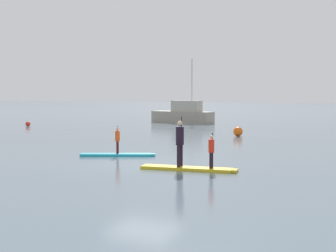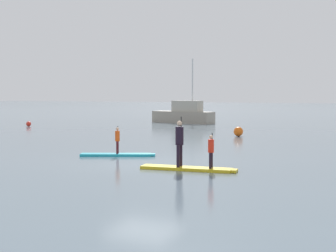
{
  "view_description": "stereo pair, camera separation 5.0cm",
  "coord_description": "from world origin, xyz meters",
  "px_view_note": "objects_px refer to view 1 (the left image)",
  "views": [
    {
      "loc": [
        7.92,
        -14.91,
        2.49
      ],
      "look_at": [
        -0.53,
        3.26,
        1.14
      ],
      "focal_mm": 50.5,
      "sensor_mm": 36.0,
      "label": 1
    },
    {
      "loc": [
        7.96,
        -14.89,
        2.49
      ],
      "look_at": [
        -0.53,
        3.26,
        1.14
      ],
      "focal_mm": 50.5,
      "sensor_mm": 36.0,
      "label": 2
    }
  ],
  "objects_px": {
    "paddleboard_far": "(189,169)",
    "mooring_buoy_mid": "(238,132)",
    "paddler_child_front": "(211,150)",
    "paddler_adult": "(180,140)",
    "paddleboard_near": "(118,155)",
    "fishing_boat_green_midground": "(183,114)",
    "mooring_buoy_near": "(28,124)",
    "paddler_child_solo": "(118,139)"
  },
  "relations": [
    {
      "from": "paddleboard_near",
      "to": "fishing_boat_green_midground",
      "type": "xyz_separation_m",
      "value": [
        -6.2,
        21.26,
        0.69
      ]
    },
    {
      "from": "paddleboard_near",
      "to": "paddler_adult",
      "type": "relative_size",
      "value": 1.77
    },
    {
      "from": "paddler_child_front",
      "to": "paddler_child_solo",
      "type": "bearing_deg",
      "value": 157.36
    },
    {
      "from": "mooring_buoy_near",
      "to": "paddler_child_solo",
      "type": "bearing_deg",
      "value": -38.35
    },
    {
      "from": "paddler_child_front",
      "to": "paddler_adult",
      "type": "bearing_deg",
      "value": -172.28
    },
    {
      "from": "paddler_child_solo",
      "to": "paddleboard_far",
      "type": "bearing_deg",
      "value": -27.66
    },
    {
      "from": "mooring_buoy_near",
      "to": "paddleboard_far",
      "type": "bearing_deg",
      "value": -36.38
    },
    {
      "from": "paddleboard_far",
      "to": "paddler_child_front",
      "type": "xyz_separation_m",
      "value": [
        0.75,
        0.11,
        0.65
      ]
    },
    {
      "from": "mooring_buoy_near",
      "to": "paddler_adult",
      "type": "bearing_deg",
      "value": -36.87
    },
    {
      "from": "paddleboard_near",
      "to": "mooring_buoy_near",
      "type": "height_order",
      "value": "mooring_buoy_near"
    },
    {
      "from": "fishing_boat_green_midground",
      "to": "mooring_buoy_near",
      "type": "xyz_separation_m",
      "value": [
        -9.21,
        -9.06,
        -0.54
      ]
    },
    {
      "from": "paddleboard_far",
      "to": "mooring_buoy_mid",
      "type": "height_order",
      "value": "mooring_buoy_mid"
    },
    {
      "from": "paddleboard_far",
      "to": "mooring_buoy_mid",
      "type": "bearing_deg",
      "value": 99.39
    },
    {
      "from": "paddler_adult",
      "to": "paddleboard_far",
      "type": "bearing_deg",
      "value": 6.05
    },
    {
      "from": "mooring_buoy_near",
      "to": "mooring_buoy_mid",
      "type": "height_order",
      "value": "mooring_buoy_mid"
    },
    {
      "from": "paddleboard_far",
      "to": "mooring_buoy_mid",
      "type": "xyz_separation_m",
      "value": [
        -2.11,
        12.76,
        0.23
      ]
    },
    {
      "from": "mooring_buoy_near",
      "to": "paddleboard_near",
      "type": "bearing_deg",
      "value": -38.36
    },
    {
      "from": "paddler_child_front",
      "to": "mooring_buoy_mid",
      "type": "bearing_deg",
      "value": 102.75
    },
    {
      "from": "paddleboard_near",
      "to": "paddler_child_front",
      "type": "height_order",
      "value": "paddler_child_front"
    },
    {
      "from": "paddler_child_front",
      "to": "mooring_buoy_mid",
      "type": "xyz_separation_m",
      "value": [
        -2.86,
        12.65,
        -0.42
      ]
    },
    {
      "from": "fishing_boat_green_midground",
      "to": "mooring_buoy_mid",
      "type": "xyz_separation_m",
      "value": [
        8.04,
        -10.56,
        -0.45
      ]
    },
    {
      "from": "paddler_adult",
      "to": "mooring_buoy_near",
      "type": "relative_size",
      "value": 4.31
    },
    {
      "from": "paddler_adult",
      "to": "mooring_buoy_mid",
      "type": "relative_size",
      "value": 2.93
    },
    {
      "from": "paddleboard_near",
      "to": "mooring_buoy_mid",
      "type": "distance_m",
      "value": 10.86
    },
    {
      "from": "mooring_buoy_near",
      "to": "fishing_boat_green_midground",
      "type": "bearing_deg",
      "value": 44.54
    },
    {
      "from": "paddler_adult",
      "to": "fishing_boat_green_midground",
      "type": "xyz_separation_m",
      "value": [
        -9.85,
        23.36,
        -0.23
      ]
    },
    {
      "from": "paddleboard_far",
      "to": "mooring_buoy_mid",
      "type": "relative_size",
      "value": 5.75
    },
    {
      "from": "paddler_child_front",
      "to": "paddleboard_near",
      "type": "bearing_deg",
      "value": 157.43
    },
    {
      "from": "paddleboard_far",
      "to": "fishing_boat_green_midground",
      "type": "height_order",
      "value": "fishing_boat_green_midground"
    },
    {
      "from": "paddleboard_far",
      "to": "paddler_child_front",
      "type": "height_order",
      "value": "paddler_child_front"
    },
    {
      "from": "paddler_adult",
      "to": "paddleboard_near",
      "type": "bearing_deg",
      "value": 150.13
    },
    {
      "from": "mooring_buoy_mid",
      "to": "paddleboard_far",
      "type": "bearing_deg",
      "value": -80.61
    },
    {
      "from": "mooring_buoy_near",
      "to": "mooring_buoy_mid",
      "type": "relative_size",
      "value": 0.68
    },
    {
      "from": "fishing_boat_green_midground",
      "to": "paddleboard_near",
      "type": "bearing_deg",
      "value": -73.74
    },
    {
      "from": "fishing_boat_green_midground",
      "to": "paddler_child_front",
      "type": "bearing_deg",
      "value": -64.85
    },
    {
      "from": "paddler_child_front",
      "to": "paddleboard_far",
      "type": "bearing_deg",
      "value": -171.62
    },
    {
      "from": "paddleboard_far",
      "to": "fishing_boat_green_midground",
      "type": "bearing_deg",
      "value": 113.51
    },
    {
      "from": "paddler_child_front",
      "to": "fishing_boat_green_midground",
      "type": "relative_size",
      "value": 0.19
    },
    {
      "from": "paddler_child_front",
      "to": "mooring_buoy_near",
      "type": "xyz_separation_m",
      "value": [
        -20.11,
        14.15,
        -0.51
      ]
    },
    {
      "from": "paddler_child_front",
      "to": "mooring_buoy_near",
      "type": "bearing_deg",
      "value": 144.87
    },
    {
      "from": "paddleboard_far",
      "to": "paddler_adult",
      "type": "relative_size",
      "value": 1.96
    },
    {
      "from": "paddler_child_solo",
      "to": "paddler_adult",
      "type": "bearing_deg",
      "value": -29.94
    }
  ]
}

